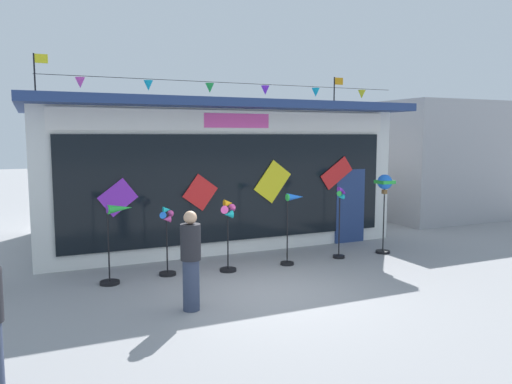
{
  "coord_description": "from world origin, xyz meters",
  "views": [
    {
      "loc": [
        -3.86,
        -8.12,
        2.91
      ],
      "look_at": [
        1.17,
        3.06,
        1.52
      ],
      "focal_mm": 35.0,
      "sensor_mm": 36.0,
      "label": 1
    }
  ],
  "objects": [
    {
      "name": "ground_plane",
      "position": [
        0.0,
        0.0,
        0.0
      ],
      "size": [
        80.0,
        80.0,
        0.0
      ],
      "primitive_type": "plane",
      "color": "gray"
    },
    {
      "name": "kite_shop_building",
      "position": [
        0.66,
        5.48,
        1.9
      ],
      "size": [
        9.61,
        5.7,
        4.92
      ],
      "color": "silver",
      "rests_on": "ground_plane"
    },
    {
      "name": "wind_spinner_far_left",
      "position": [
        -2.42,
        1.76,
        0.97
      ],
      "size": [
        0.7,
        0.39,
        1.58
      ],
      "color": "black",
      "rests_on": "ground_plane"
    },
    {
      "name": "wind_spinner_left",
      "position": [
        -1.37,
        1.89,
        0.81
      ],
      "size": [
        0.35,
        0.35,
        1.46
      ],
      "color": "black",
      "rests_on": "ground_plane"
    },
    {
      "name": "wind_spinner_center_left",
      "position": [
        -0.11,
        1.65,
        1.0
      ],
      "size": [
        0.41,
        0.36,
        1.57
      ],
      "color": "black",
      "rests_on": "ground_plane"
    },
    {
      "name": "wind_spinner_center_right",
      "position": [
        1.42,
        1.63,
        1.06
      ],
      "size": [
        0.55,
        0.31,
        1.62
      ],
      "color": "black",
      "rests_on": "ground_plane"
    },
    {
      "name": "wind_spinner_right",
      "position": [
        2.72,
        1.66,
        1.02
      ],
      "size": [
        0.31,
        0.28,
        1.72
      ],
      "color": "black",
      "rests_on": "ground_plane"
    },
    {
      "name": "wind_spinner_far_right",
      "position": [
        4.0,
        1.66,
        1.57
      ],
      "size": [
        0.37,
        0.37,
        1.96
      ],
      "color": "black",
      "rests_on": "ground_plane"
    },
    {
      "name": "person_mid_plaza",
      "position": [
        -1.53,
        -0.31,
        0.86
      ],
      "size": [
        0.34,
        0.34,
        1.68
      ],
      "rotation": [
        0.0,
        0.0,
        5.37
      ],
      "color": "#333D56",
      "rests_on": "ground_plane"
    },
    {
      "name": "neighbour_building",
      "position": [
        9.58,
        6.68,
        2.03
      ],
      "size": [
        5.14,
        6.03,
        4.05
      ],
      "primitive_type": "cube",
      "color": "#99999E",
      "rests_on": "ground_plane"
    }
  ]
}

